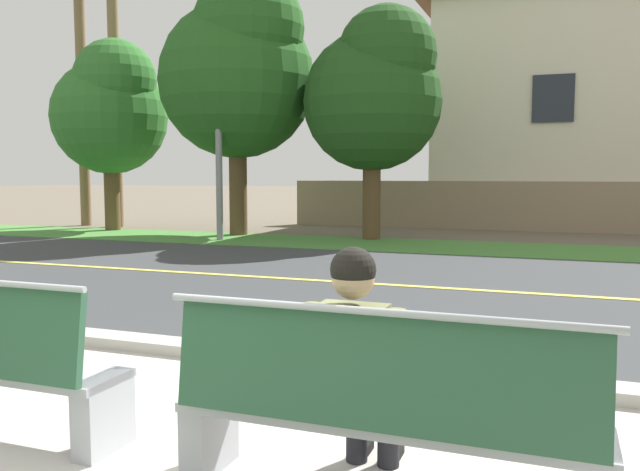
{
  "coord_description": "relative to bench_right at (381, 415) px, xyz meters",
  "views": [
    {
      "loc": [
        2.08,
        -2.56,
        1.6
      ],
      "look_at": [
        -0.14,
        3.4,
        1.0
      ],
      "focal_mm": 36.61,
      "sensor_mm": 36.0,
      "label": 1
    }
  ],
  "objects": [
    {
      "name": "ground_plane",
      "position": [
        -1.31,
        7.67,
        -0.47
      ],
      "size": [
        140.0,
        140.0,
        0.0
      ],
      "primitive_type": "plane",
      "color": "#665B4C"
    },
    {
      "name": "sidewalk_pavement",
      "position": [
        -1.31,
        0.07,
        -0.46
      ],
      "size": [
        44.0,
        3.6,
        0.01
      ],
      "primitive_type": "cube",
      "color": "#B7B2A8",
      "rests_on": "ground_plane"
    },
    {
      "name": "curb_edge",
      "position": [
        -1.31,
        2.02,
        -0.41
      ],
      "size": [
        44.0,
        0.3,
        0.11
      ],
      "primitive_type": "cube",
      "color": "#ADA89E",
      "rests_on": "ground_plane"
    },
    {
      "name": "street_asphalt",
      "position": [
        -1.31,
        6.17,
        -0.46
      ],
      "size": [
        52.0,
        8.0,
        0.01
      ],
      "primitive_type": "cube",
      "color": "#383A3D",
      "rests_on": "ground_plane"
    },
    {
      "name": "road_centre_line",
      "position": [
        -1.31,
        6.17,
        -0.46
      ],
      "size": [
        48.0,
        0.14,
        0.01
      ],
      "primitive_type": "cube",
      "color": "#E0CC4C",
      "rests_on": "ground_plane"
    },
    {
      "name": "far_verge_grass",
      "position": [
        -1.31,
        11.42,
        -0.46
      ],
      "size": [
        48.0,
        2.8,
        0.02
      ],
      "primitive_type": "cube",
      "color": "#478438",
      "rests_on": "ground_plane"
    },
    {
      "name": "bench_right",
      "position": [
        0.0,
        0.0,
        0.0
      ],
      "size": [
        2.07,
        0.48,
        1.01
      ],
      "color": "#9EA0A8",
      "rests_on": "ground_plane"
    },
    {
      "name": "seated_person_olive",
      "position": [
        -0.17,
        0.17,
        0.21
      ],
      "size": [
        0.52,
        0.68,
        1.25
      ],
      "color": "black",
      "rests_on": "ground_plane"
    },
    {
      "name": "streetlamp",
      "position": [
        -6.99,
        11.22,
        3.65
      ],
      "size": [
        0.24,
        2.1,
        7.22
      ],
      "color": "gray",
      "rests_on": "ground_plane"
    },
    {
      "name": "shade_tree_far_left",
      "position": [
        -11.13,
        12.38,
        2.97
      ],
      "size": [
        3.21,
        3.21,
        5.29
      ],
      "color": "brown",
      "rests_on": "ground_plane"
    },
    {
      "name": "shade_tree_left",
      "position": [
        -7.07,
        12.32,
        3.84
      ],
      "size": [
        4.01,
        4.01,
        6.62
      ],
      "color": "brown",
      "rests_on": "ground_plane"
    },
    {
      "name": "shade_tree_centre",
      "position": [
        -3.5,
        12.44,
        3.13
      ],
      "size": [
        3.36,
        3.36,
        5.54
      ],
      "color": "brown",
      "rests_on": "ground_plane"
    },
    {
      "name": "palm_tree_short",
      "position": [
        -13.19,
        13.65,
        6.23
      ],
      "size": [
        2.09,
        1.98,
        8.35
      ],
      "color": "brown",
      "rests_on": "ground_plane"
    },
    {
      "name": "garden_wall",
      "position": [
        -0.6,
        16.38,
        0.23
      ],
      "size": [
        13.0,
        0.36,
        1.4
      ],
      "primitive_type": "cube",
      "color": "gray",
      "rests_on": "ground_plane"
    }
  ]
}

